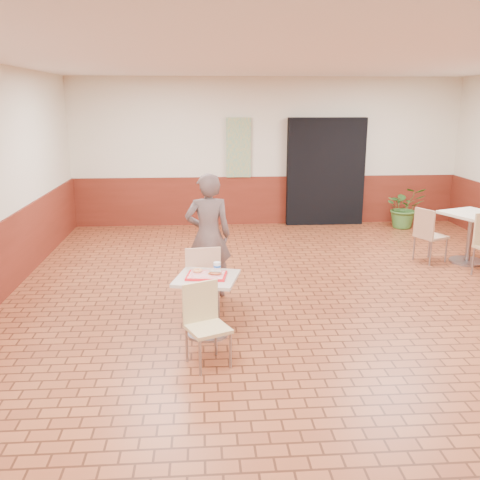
{
  "coord_description": "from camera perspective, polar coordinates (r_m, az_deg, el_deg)",
  "views": [
    {
      "loc": [
        -1.36,
        -6.0,
        2.52
      ],
      "look_at": [
        -0.93,
        0.01,
        0.95
      ],
      "focal_mm": 40.0,
      "sensor_mm": 36.0,
      "label": 1
    }
  ],
  "objects": [
    {
      "name": "paper_cup",
      "position": [
        5.9,
        -2.46,
        -2.84
      ],
      "size": [
        0.08,
        0.08,
        0.1
      ],
      "rotation": [
        0.0,
        0.0,
        0.2
      ],
      "color": "white",
      "rests_on": "serving_tray"
    },
    {
      "name": "room_shell",
      "position": [
        6.24,
        8.56,
        5.02
      ],
      "size": [
        8.01,
        10.01,
        3.01
      ],
      "color": "brown",
      "rests_on": "ground"
    },
    {
      "name": "chair_main_front",
      "position": [
        5.29,
        -3.76,
        -8.47
      ],
      "size": [
        0.5,
        0.5,
        0.81
      ],
      "rotation": [
        0.0,
        0.0,
        0.43
      ],
      "color": "#CDB67B",
      "rests_on": "ground"
    },
    {
      "name": "serving_tray",
      "position": [
        5.81,
        -3.59,
        -3.81
      ],
      "size": [
        0.42,
        0.33,
        0.03
      ],
      "rotation": [
        0.0,
        0.0,
        -0.15
      ],
      "color": "red",
      "rests_on": "main_table"
    },
    {
      "name": "customer",
      "position": [
        6.97,
        -3.4,
        0.46
      ],
      "size": [
        0.63,
        0.44,
        1.64
      ],
      "primitive_type": "imported",
      "rotation": [
        0.0,
        0.0,
        3.23
      ],
      "color": "brown",
      "rests_on": "ground"
    },
    {
      "name": "chair_main_back",
      "position": [
        6.36,
        -4.06,
        -4.0
      ],
      "size": [
        0.46,
        0.46,
        0.89
      ],
      "rotation": [
        0.0,
        0.0,
        3.27
      ],
      "color": "tan",
      "rests_on": "ground"
    },
    {
      "name": "promo_poster",
      "position": [
        11.01,
        -0.15,
        9.81
      ],
      "size": [
        0.5,
        0.03,
        1.2
      ],
      "primitive_type": "cube",
      "color": "gray",
      "rests_on": "wainscot_band"
    },
    {
      "name": "ring_donut",
      "position": [
        5.9,
        -4.55,
        -3.25
      ],
      "size": [
        0.14,
        0.14,
        0.03
      ],
      "primitive_type": "torus",
      "rotation": [
        0.0,
        0.0,
        -0.43
      ],
      "color": "#E89154",
      "rests_on": "serving_tray"
    },
    {
      "name": "second_table",
      "position": [
        9.25,
        23.38,
        1.07
      ],
      "size": [
        0.77,
        0.77,
        0.81
      ],
      "rotation": [
        0.0,
        0.0,
        0.37
      ],
      "color": "beige",
      "rests_on": "ground"
    },
    {
      "name": "chair_second_left",
      "position": [
        9.04,
        19.44,
        0.78
      ],
      "size": [
        0.53,
        0.53,
        0.88
      ],
      "rotation": [
        0.0,
        0.0,
        1.99
      ],
      "color": "tan",
      "rests_on": "ground"
    },
    {
      "name": "corridor_doorway",
      "position": [
        11.27,
        9.11,
        7.19
      ],
      "size": [
        1.6,
        0.22,
        2.2
      ],
      "primitive_type": "cube",
      "color": "black",
      "rests_on": "ground"
    },
    {
      "name": "potted_plant",
      "position": [
        11.38,
        17.17,
        3.36
      ],
      "size": [
        0.83,
        0.73,
        0.86
      ],
      "primitive_type": "imported",
      "rotation": [
        0.0,
        0.0,
        -0.09
      ],
      "color": "#3D702C",
      "rests_on": "ground"
    },
    {
      "name": "main_table",
      "position": [
        5.89,
        -3.55,
        -5.96
      ],
      "size": [
        0.64,
        0.64,
        0.68
      ],
      "rotation": [
        0.0,
        0.0,
        -0.24
      ],
      "color": "#C0AE9B",
      "rests_on": "ground"
    },
    {
      "name": "wainscot_band",
      "position": [
        6.48,
        8.23,
        -3.73
      ],
      "size": [
        8.0,
        10.0,
        1.0
      ],
      "color": "#5D1D11",
      "rests_on": "ground"
    },
    {
      "name": "long_john_donut",
      "position": [
        5.79,
        -2.67,
        -3.52
      ],
      "size": [
        0.16,
        0.11,
        0.05
      ],
      "rotation": [
        0.0,
        0.0,
        -0.27
      ],
      "color": "#D46F3E",
      "rests_on": "serving_tray"
    }
  ]
}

